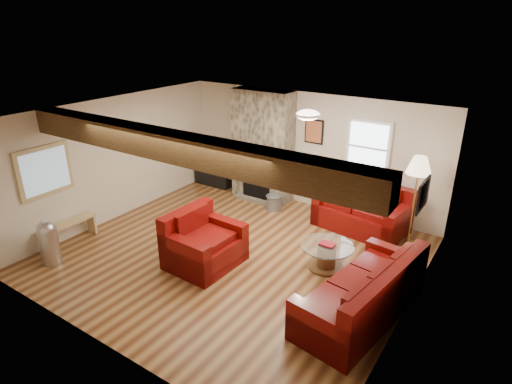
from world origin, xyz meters
TOP-DOWN VIEW (x-y plane):
  - room at (0.00, 0.00)m, footprint 8.00×8.00m
  - oak_beam at (0.00, -1.25)m, footprint 6.00×0.36m
  - chimney_breast at (-1.00, 2.49)m, footprint 1.40×0.67m
  - back_window at (1.35, 2.71)m, footprint 0.90×0.08m
  - hatch_window at (-2.96, -1.50)m, footprint 0.08×1.00m
  - ceiling_dome at (0.90, 0.90)m, footprint 0.40×0.40m
  - artwork_back at (0.15, 2.71)m, footprint 0.42×0.06m
  - artwork_right at (2.96, 0.30)m, footprint 0.06×0.55m
  - sofa_three at (2.48, -0.33)m, footprint 1.26×2.36m
  - loveseat at (1.51, 2.23)m, footprint 1.85×1.22m
  - armchair_red at (-0.22, -0.51)m, footprint 1.06×1.20m
  - coffee_table at (1.56, 0.52)m, footprint 0.90×0.90m
  - tv_cabinet at (-2.45, 2.53)m, footprint 0.99×0.39m
  - television at (-2.45, 2.53)m, footprint 0.78×0.10m
  - floor_lamp at (2.49, 2.12)m, footprint 0.44×0.44m
  - pine_bench at (-2.83, -1.36)m, footprint 0.26×1.11m
  - pedal_bin at (-2.45, -1.95)m, footprint 0.34×0.34m
  - coal_bucket at (-0.42, 2.06)m, footprint 0.36×0.36m

SIDE VIEW (x-z plane):
  - coal_bucket at x=-0.42m, z-range 0.00..0.34m
  - pine_bench at x=-2.83m, z-range 0.00..0.42m
  - coffee_table at x=1.56m, z-range -0.01..0.45m
  - tv_cabinet at x=-2.45m, z-range 0.00..0.49m
  - pedal_bin at x=-2.45m, z-range 0.00..0.80m
  - sofa_three at x=2.48m, z-range 0.00..0.87m
  - loveseat at x=1.51m, z-range 0.00..0.92m
  - armchair_red at x=-0.22m, z-range 0.00..0.94m
  - television at x=-2.45m, z-range 0.49..0.94m
  - chimney_breast at x=-1.00m, z-range -0.03..2.47m
  - room at x=0.00m, z-range -2.75..5.25m
  - hatch_window at x=-2.96m, z-range 1.00..1.90m
  - floor_lamp at x=2.49m, z-range 0.61..2.32m
  - back_window at x=1.35m, z-range 1.00..2.10m
  - artwork_back at x=0.15m, z-range 1.44..1.96m
  - artwork_right at x=2.96m, z-range 1.54..1.96m
  - oak_beam at x=0.00m, z-range 2.12..2.50m
  - ceiling_dome at x=0.90m, z-range 2.35..2.53m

